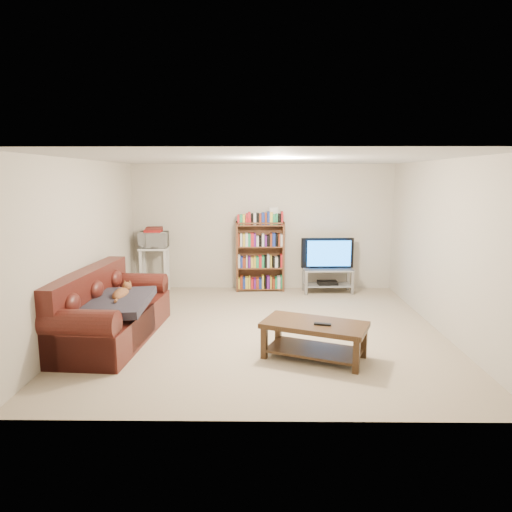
{
  "coord_description": "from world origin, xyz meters",
  "views": [
    {
      "loc": [
        -0.03,
        -6.27,
        2.16
      ],
      "look_at": [
        -0.1,
        0.4,
        1.0
      ],
      "focal_mm": 32.0,
      "sensor_mm": 36.0,
      "label": 1
    }
  ],
  "objects_px": {
    "coffee_table": "(314,333)",
    "tv_stand": "(328,276)",
    "bookshelf": "(260,255)",
    "sofa": "(107,315)"
  },
  "relations": [
    {
      "from": "sofa",
      "to": "coffee_table",
      "type": "relative_size",
      "value": 1.66
    },
    {
      "from": "tv_stand",
      "to": "bookshelf",
      "type": "bearing_deg",
      "value": 170.26
    },
    {
      "from": "tv_stand",
      "to": "bookshelf",
      "type": "relative_size",
      "value": 0.71
    },
    {
      "from": "coffee_table",
      "to": "tv_stand",
      "type": "relative_size",
      "value": 1.45
    },
    {
      "from": "bookshelf",
      "to": "coffee_table",
      "type": "bearing_deg",
      "value": -81.11
    },
    {
      "from": "coffee_table",
      "to": "tv_stand",
      "type": "xyz_separation_m",
      "value": [
        0.61,
        3.17,
        0.0
      ]
    },
    {
      "from": "bookshelf",
      "to": "sofa",
      "type": "bearing_deg",
      "value": -129.47
    },
    {
      "from": "coffee_table",
      "to": "tv_stand",
      "type": "height_order",
      "value": "tv_stand"
    },
    {
      "from": "coffee_table",
      "to": "bookshelf",
      "type": "relative_size",
      "value": 1.03
    },
    {
      "from": "tv_stand",
      "to": "bookshelf",
      "type": "distance_m",
      "value": 1.34
    }
  ]
}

